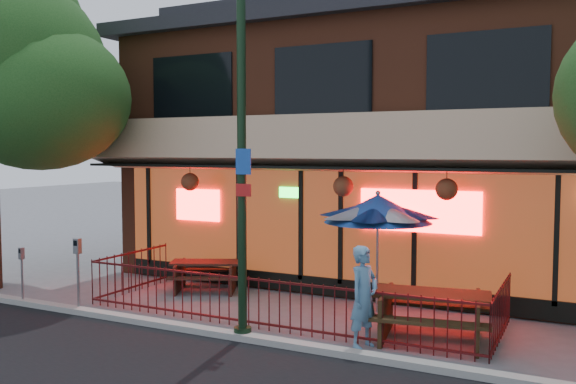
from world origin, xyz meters
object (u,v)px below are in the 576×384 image
Objects in this scene: patio_umbrella at (378,209)px; parking_meter_near at (78,262)px; street_light at (242,164)px; picnic_table_left at (206,271)px; picnic_table_right at (431,309)px; parking_meter_far at (22,266)px; pedestrian at (364,297)px.

parking_meter_near is at bearing -153.53° from patio_umbrella.
street_light is 4.71m from picnic_table_left.
parking_meter_far is at bearing -170.51° from picnic_table_right.
picnic_table_right is at bearing -13.96° from picnic_table_left.
pedestrian reaches higher than picnic_table_right.
picnic_table_left is 4.11m from parking_meter_far.
patio_umbrella is (4.29, -0.01, 1.71)m from picnic_table_left.
patio_umbrella reaches higher than picnic_table_right.
pedestrian is 1.40× the size of parking_meter_far.
picnic_table_left is 0.81× the size of patio_umbrella.
parking_meter_near reaches higher than picnic_table_left.
parking_meter_near reaches higher than parking_meter_far.
street_light is at bearing -46.28° from picnic_table_left.
pedestrian is at bearing 4.30° from parking_meter_far.
picnic_table_right is at bearing -29.95° from pedestrian.
parking_meter_near is at bearing -169.06° from picnic_table_right.
parking_meter_far is at bearing -158.23° from patio_umbrella.
parking_meter_far is at bearing -179.21° from street_light.
parking_meter_near is 1.23× the size of parking_meter_far.
parking_meter_far is at bearing -177.11° from parking_meter_near.
pedestrian is 1.13× the size of parking_meter_near.
picnic_table_left is 0.91× the size of picnic_table_right.
street_light is at bearing 0.79° from parking_meter_far.
parking_meter_far is (-5.59, -0.08, -2.29)m from street_light.
pedestrian is 6.15m from parking_meter_near.
patio_umbrella is at bearing 60.05° from street_light.
parking_meter_far is (-7.20, -2.88, -1.33)m from patio_umbrella.
pedestrian is (2.12, 0.50, -2.27)m from street_light.
street_light is 4.52m from parking_meter_near.
picnic_table_left is (-2.68, 2.80, -2.68)m from street_light.
pedestrian is at bearing 4.67° from parking_meter_near.
picnic_table_left is at bearing 82.13° from pedestrian.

